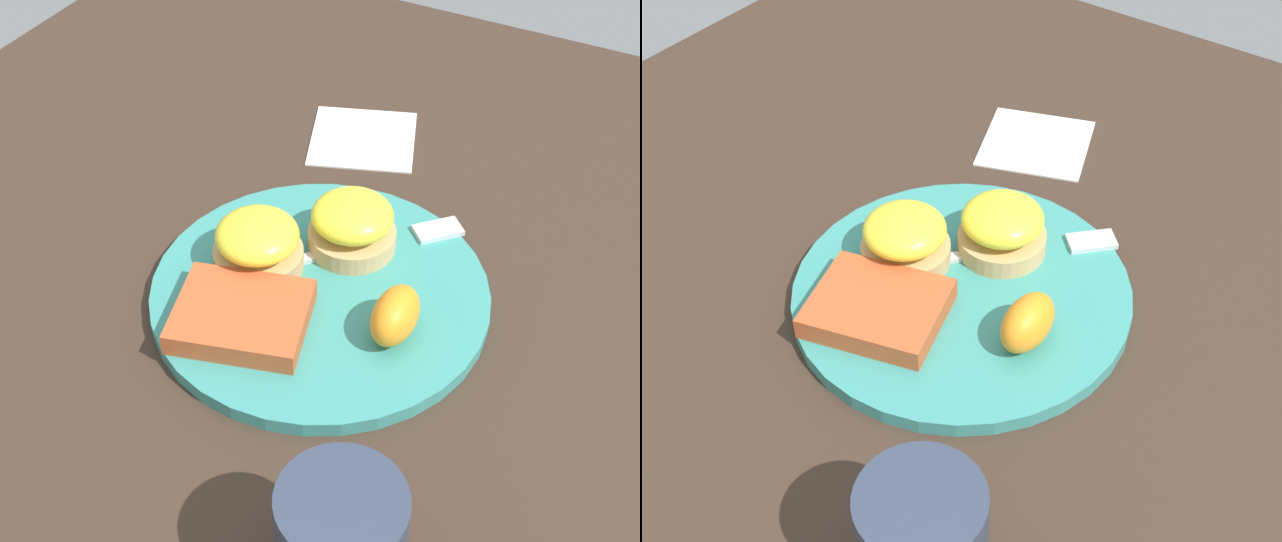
% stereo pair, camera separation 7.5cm
% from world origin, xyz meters
% --- Properties ---
extents(ground_plane, '(1.10, 1.10, 0.00)m').
position_xyz_m(ground_plane, '(0.00, 0.00, 0.00)').
color(ground_plane, '#38281E').
extents(plate, '(0.29, 0.29, 0.01)m').
position_xyz_m(plate, '(0.00, 0.00, 0.01)').
color(plate, teal).
rests_on(plate, ground_plane).
extents(sandwich_benedict_left, '(0.08, 0.08, 0.05)m').
position_xyz_m(sandwich_benedict_left, '(-0.00, 0.06, 0.04)').
color(sandwich_benedict_left, tan).
rests_on(sandwich_benedict_left, plate).
extents(sandwich_benedict_right, '(0.08, 0.08, 0.05)m').
position_xyz_m(sandwich_benedict_right, '(-0.06, 0.00, 0.04)').
color(sandwich_benedict_right, tan).
rests_on(sandwich_benedict_right, plate).
extents(hashbrown_patty, '(0.13, 0.12, 0.02)m').
position_xyz_m(hashbrown_patty, '(-0.04, -0.07, 0.02)').
color(hashbrown_patty, '#B45029').
rests_on(hashbrown_patty, plate).
extents(orange_wedge, '(0.04, 0.06, 0.04)m').
position_xyz_m(orange_wedge, '(0.08, -0.02, 0.04)').
color(orange_wedge, orange).
rests_on(orange_wedge, plate).
extents(fork, '(0.16, 0.16, 0.00)m').
position_xyz_m(fork, '(0.01, 0.07, 0.02)').
color(fork, silver).
rests_on(fork, plate).
extents(napkin, '(0.14, 0.14, 0.00)m').
position_xyz_m(napkin, '(-0.07, 0.24, 0.00)').
color(napkin, white).
rests_on(napkin, ground_plane).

